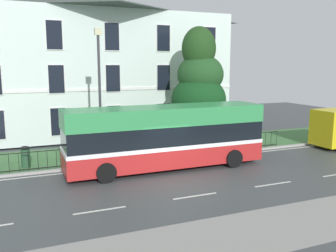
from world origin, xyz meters
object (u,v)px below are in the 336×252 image
Objects in this scene: georgian_townhouse at (96,63)px; street_lamp_post at (100,87)px; litter_bin at (26,157)px; evergreen_tree at (199,95)px; single_decker_bus at (166,136)px.

georgian_townhouse is 11.14m from street_lamp_post.
street_lamp_post is at bearing -5.05° from litter_bin.
evergreen_tree is at bearing -59.22° from georgian_townhouse.
evergreen_tree is at bearing 17.76° from street_lamp_post.
georgian_townhouse reaches higher than litter_bin.
single_decker_bus is at bearing -86.45° from georgian_townhouse.
georgian_townhouse is 2.40× the size of evergreen_tree.
georgian_townhouse reaches higher than evergreen_tree.
single_decker_bus is at bearing -21.37° from litter_bin.
evergreen_tree reaches higher than single_decker_bus.
single_decker_bus is 1.46× the size of street_lamp_post.
evergreen_tree is at bearing 9.98° from litter_bin.
georgian_townhouse is 1.83× the size of single_decker_bus.
evergreen_tree reaches higher than street_lamp_post.
evergreen_tree is (5.09, -8.55, -2.19)m from georgian_townhouse.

